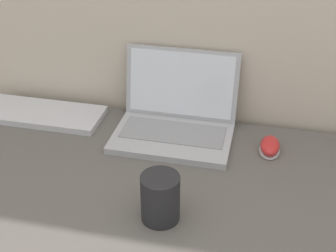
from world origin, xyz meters
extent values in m
cube|color=#ADADB2|center=(-0.07, 0.53, 0.77)|extent=(0.35, 0.22, 0.02)
cube|color=gray|center=(-0.07, 0.54, 0.78)|extent=(0.30, 0.12, 0.00)
cube|color=#ADADB2|center=(-0.07, 0.66, 0.88)|extent=(0.35, 0.05, 0.21)
cube|color=white|center=(-0.07, 0.65, 0.88)|extent=(0.32, 0.04, 0.19)
cylinder|color=#232326|center=(-0.03, 0.20, 0.82)|extent=(0.09, 0.09, 0.12)
cylinder|color=black|center=(-0.03, 0.20, 0.87)|extent=(0.08, 0.08, 0.01)
ellipsoid|color=#B2B2B7|center=(0.21, 0.54, 0.76)|extent=(0.06, 0.10, 0.01)
ellipsoid|color=red|center=(0.21, 0.54, 0.78)|extent=(0.05, 0.09, 0.04)
cube|color=silver|center=(-0.53, 0.57, 0.77)|extent=(0.43, 0.16, 0.02)
camera|label=1|loc=(0.17, -0.60, 1.51)|focal=50.00mm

